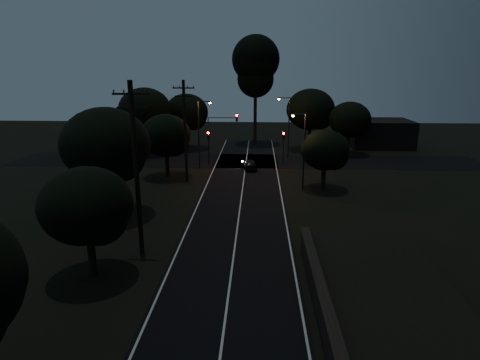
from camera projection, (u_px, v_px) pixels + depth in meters
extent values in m
cube|color=black|center=(239.00, 216.00, 32.65)|extent=(8.00, 70.00, 0.02)
cube|color=black|center=(246.00, 161.00, 51.88)|extent=(60.00, 8.00, 0.02)
cube|color=beige|center=(239.00, 216.00, 32.65)|extent=(0.12, 70.00, 0.01)
cube|color=beige|center=(193.00, 215.00, 32.81)|extent=(0.12, 70.00, 0.01)
cube|color=beige|center=(285.00, 217.00, 32.49)|extent=(0.12, 70.00, 0.01)
cylinder|color=black|center=(136.00, 172.00, 24.69)|extent=(0.30, 0.30, 11.00)
cube|color=black|center=(131.00, 94.00, 23.41)|extent=(2.20, 0.12, 0.12)
cube|color=black|center=(132.00, 108.00, 23.63)|extent=(1.80, 0.12, 0.12)
cylinder|color=black|center=(185.00, 132.00, 41.10)|extent=(0.30, 0.30, 10.50)
cube|color=black|center=(184.00, 88.00, 39.89)|extent=(2.20, 0.12, 0.12)
cube|color=black|center=(184.00, 96.00, 40.11)|extent=(1.80, 0.12, 0.12)
cylinder|color=black|center=(92.00, 256.00, 23.06)|extent=(0.44, 0.44, 2.41)
ellipsoid|color=black|center=(86.00, 205.00, 22.21)|extent=(5.11, 5.11, 4.34)
sphere|color=black|center=(100.00, 218.00, 21.82)|extent=(3.07, 3.07, 3.07)
cylinder|color=black|center=(110.00, 196.00, 32.67)|extent=(0.44, 0.44, 3.21)
ellipsoid|color=black|center=(106.00, 145.00, 31.53)|extent=(6.94, 6.94, 5.90)
sphere|color=black|center=(119.00, 155.00, 31.00)|extent=(4.16, 4.16, 4.16)
cylinder|color=black|center=(167.00, 165.00, 44.21)|extent=(0.44, 0.44, 2.54)
ellipsoid|color=black|center=(166.00, 136.00, 43.32)|extent=(5.42, 5.42, 4.61)
sphere|color=black|center=(174.00, 141.00, 42.90)|extent=(3.25, 3.25, 3.25)
cylinder|color=black|center=(187.00, 138.00, 59.56)|extent=(0.44, 0.44, 2.96)
ellipsoid|color=black|center=(187.00, 112.00, 58.51)|extent=(6.34, 6.34, 5.39)
sphere|color=black|center=(194.00, 117.00, 58.03)|extent=(3.80, 3.80, 3.80)
cylinder|color=black|center=(147.00, 142.00, 55.87)|extent=(0.44, 0.44, 3.38)
ellipsoid|color=black|center=(145.00, 110.00, 54.69)|extent=(7.12, 7.12, 6.05)
sphere|color=black|center=(153.00, 116.00, 54.14)|extent=(4.27, 4.27, 4.27)
cylinder|color=black|center=(309.00, 138.00, 58.75)|extent=(0.44, 0.44, 3.23)
ellipsoid|color=black|center=(311.00, 109.00, 57.60)|extent=(6.94, 6.94, 5.90)
sphere|color=black|center=(319.00, 115.00, 57.07)|extent=(4.16, 4.16, 4.16)
cylinder|color=black|center=(348.00, 144.00, 55.72)|extent=(0.44, 0.44, 2.67)
ellipsoid|color=black|center=(350.00, 119.00, 54.78)|extent=(5.69, 5.69, 4.83)
sphere|color=black|center=(358.00, 124.00, 54.34)|extent=(3.41, 3.41, 3.41)
cylinder|color=black|center=(323.00, 178.00, 39.70)|extent=(0.44, 0.44, 2.20)
ellipsoid|color=black|center=(325.00, 150.00, 38.93)|extent=(4.67, 4.67, 3.97)
sphere|color=black|center=(334.00, 156.00, 38.57)|extent=(2.80, 2.80, 2.80)
cylinder|color=black|center=(255.00, 114.00, 63.10)|extent=(0.50, 0.50, 9.07)
sphere|color=black|center=(256.00, 59.00, 60.84)|extent=(7.26, 7.26, 7.26)
sphere|color=black|center=(256.00, 79.00, 61.65)|extent=(5.61, 5.61, 5.61)
cube|color=black|center=(119.00, 131.00, 61.76)|extent=(10.00, 8.00, 4.40)
cube|color=black|center=(379.00, 133.00, 61.05)|extent=(9.00, 7.00, 4.00)
cylinder|color=black|center=(209.00, 152.00, 49.72)|extent=(0.12, 0.12, 3.20)
cube|color=black|center=(208.00, 135.00, 49.17)|extent=(0.28, 0.22, 0.90)
sphere|color=#FF0705|center=(208.00, 133.00, 48.96)|extent=(0.22, 0.22, 0.22)
cylinder|color=black|center=(283.00, 152.00, 49.33)|extent=(0.12, 0.12, 3.20)
cube|color=black|center=(284.00, 136.00, 48.77)|extent=(0.28, 0.22, 0.90)
sphere|color=#FF0705|center=(284.00, 133.00, 48.56)|extent=(0.22, 0.22, 0.22)
cylinder|color=black|center=(209.00, 144.00, 49.48)|extent=(0.12, 0.12, 5.00)
cube|color=black|center=(237.00, 118.00, 48.43)|extent=(0.28, 0.22, 0.90)
sphere|color=#FF0705|center=(237.00, 115.00, 48.22)|extent=(0.22, 0.22, 0.22)
cube|color=black|center=(222.00, 118.00, 48.51)|extent=(3.50, 0.08, 0.08)
cylinder|color=black|center=(199.00, 135.00, 47.19)|extent=(0.16, 0.16, 8.00)
cube|color=black|center=(204.00, 101.00, 46.10)|extent=(1.40, 0.10, 0.10)
cube|color=black|center=(210.00, 102.00, 46.08)|extent=(0.35, 0.22, 0.12)
sphere|color=orange|center=(210.00, 103.00, 46.11)|extent=(0.26, 0.26, 0.26)
cylinder|color=black|center=(289.00, 128.00, 52.48)|extent=(0.16, 0.16, 8.00)
cube|color=black|center=(284.00, 98.00, 51.45)|extent=(1.40, 0.10, 0.10)
cube|color=black|center=(279.00, 98.00, 51.49)|extent=(0.35, 0.22, 0.12)
sphere|color=orange|center=(279.00, 99.00, 51.52)|extent=(0.26, 0.26, 0.26)
cylinder|color=black|center=(304.00, 152.00, 39.07)|extent=(0.16, 0.16, 7.50)
cube|color=black|center=(299.00, 114.00, 38.10)|extent=(1.20, 0.10, 0.10)
cube|color=black|center=(293.00, 115.00, 38.14)|extent=(0.35, 0.22, 0.12)
sphere|color=orange|center=(293.00, 116.00, 38.17)|extent=(0.26, 0.26, 0.26)
imported|color=black|center=(249.00, 164.00, 47.50)|extent=(2.06, 3.71, 1.19)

